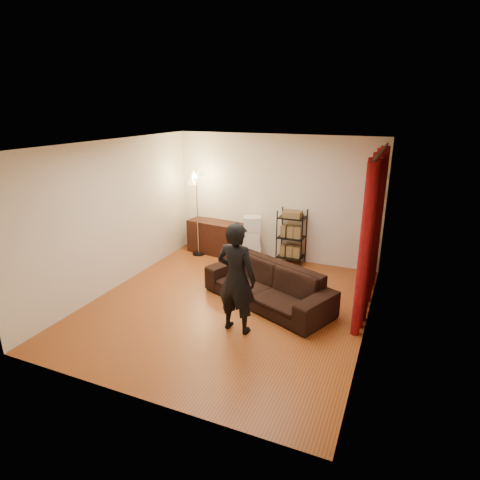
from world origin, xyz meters
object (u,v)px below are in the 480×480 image
at_px(sofa, 268,285).
at_px(floor_lamp, 197,214).
at_px(media_cabinet, 216,238).
at_px(wire_shelf, 291,237).
at_px(person, 236,278).
at_px(storage_boxes, 252,238).

distance_m(sofa, floor_lamp, 2.86).
distance_m(media_cabinet, wire_shelf, 1.78).
xyz_separation_m(sofa, wire_shelf, (-0.15, 1.94, 0.26)).
relative_size(sofa, wire_shelf, 1.94).
xyz_separation_m(sofa, floor_lamp, (-2.24, 1.66, 0.62)).
bearing_deg(media_cabinet, floor_lamp, -137.48).
bearing_deg(floor_lamp, person, -51.68).
height_order(wire_shelf, floor_lamp, floor_lamp).
relative_size(sofa, storage_boxes, 2.39).
xyz_separation_m(sofa, person, (-0.15, -0.99, 0.51)).
distance_m(person, media_cabinet, 3.41).
relative_size(person, storage_boxes, 1.76).
distance_m(person, storage_boxes, 3.03).
bearing_deg(person, floor_lamp, -46.59).
bearing_deg(person, media_cabinet, -53.41).
bearing_deg(person, wire_shelf, -84.99).
bearing_deg(media_cabinet, storage_boxes, 7.15).
xyz_separation_m(storage_boxes, wire_shelf, (0.88, 0.05, 0.11)).
relative_size(media_cabinet, floor_lamp, 0.67).
bearing_deg(sofa, floor_lamp, 166.86).
xyz_separation_m(media_cabinet, storage_boxes, (0.89, -0.00, 0.11)).
xyz_separation_m(sofa, media_cabinet, (-1.92, 1.89, 0.04)).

